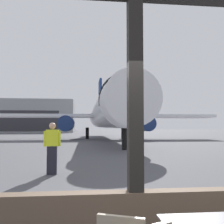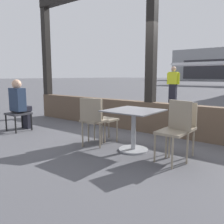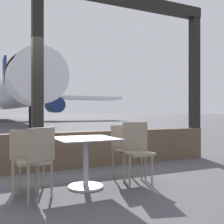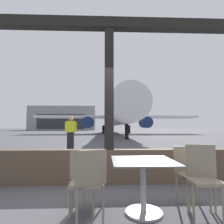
# 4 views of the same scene
# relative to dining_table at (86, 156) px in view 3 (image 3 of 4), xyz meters

# --- Properties ---
(window_frame) EXTENTS (7.80, 0.24, 3.67)m
(window_frame) POSITION_rel_dining_table_xyz_m (-0.45, 1.41, 0.80)
(window_frame) COLOR brown
(window_frame) RESTS_ON ground
(dining_table) EXTENTS (0.88, 0.88, 0.73)m
(dining_table) POSITION_rel_dining_table_xyz_m (0.00, 0.00, 0.00)
(dining_table) COLOR slate
(dining_table) RESTS_ON ground
(cafe_chair_window_left) EXTENTS (0.47, 0.47, 0.95)m
(cafe_chair_window_left) POSITION_rel_dining_table_xyz_m (0.81, -0.09, 0.11)
(cafe_chair_window_left) COLOR gray
(cafe_chair_window_left) RESTS_ON ground
(cafe_chair_window_right) EXTENTS (0.41, 0.41, 0.89)m
(cafe_chair_window_right) POSITION_rel_dining_table_xyz_m (0.78, 0.25, 0.08)
(cafe_chair_window_right) COLOR gray
(cafe_chair_window_right) RESTS_ON ground
(cafe_chair_aisle_left) EXTENTS (0.50, 0.50, 0.87)m
(cafe_chair_aisle_left) POSITION_rel_dining_table_xyz_m (-0.82, 0.10, 0.07)
(cafe_chair_aisle_left) COLOR gray
(cafe_chair_aisle_left) RESTS_ON ground
(cafe_chair_aisle_right) EXTENTS (0.51, 0.51, 0.92)m
(cafe_chair_aisle_right) POSITION_rel_dining_table_xyz_m (-0.75, -0.25, 0.10)
(cafe_chair_aisle_right) COLOR gray
(cafe_chair_aisle_right) RESTS_ON ground
(airplane) EXTENTS (28.24, 34.26, 10.09)m
(airplane) POSITION_rel_dining_table_xyz_m (1.59, 29.13, 2.82)
(airplane) COLOR silver
(airplane) RESTS_ON ground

